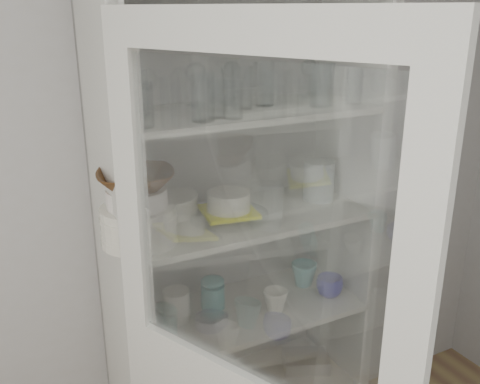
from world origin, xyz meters
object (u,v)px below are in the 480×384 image
cream_bowl (137,197)px  white_ramekin (229,201)px  grey_bowl_stack (319,180)px  glass_platter (229,215)px  plate_stack_back (167,204)px  white_canister (177,305)px  goblet_3 (309,76)px  yellow_trivet (229,211)px  tin_box (306,361)px  goblet_1 (196,82)px  pantry_cabinet (233,283)px  terracotta_bowl (136,180)px  goblet_0 (133,85)px  mug_teal (304,274)px  mug_white (276,301)px  teal_jar (213,294)px  mug_blue (330,286)px  goblet_2 (232,81)px  measuring_cups (210,321)px  plate_stack_front (139,224)px

cream_bowl → white_ramekin: 0.38m
grey_bowl_stack → glass_platter: bearing=-178.9°
plate_stack_back → grey_bowl_stack: bearing=-13.7°
white_ramekin → white_canister: (-0.20, 0.05, -0.40)m
goblet_3 → white_canister: (-0.61, -0.06, -0.82)m
yellow_trivet → tin_box: yellow_trivet is taller
goblet_1 → grey_bowl_stack: size_ratio=1.05×
pantry_cabinet → terracotta_bowl: (-0.41, -0.13, 0.54)m
goblet_0 → mug_teal: (0.68, -0.07, -0.84)m
plate_stack_back → goblet_3: bearing=-4.1°
mug_teal → mug_white: 0.25m
goblet_1 → mug_teal: (0.45, -0.07, -0.83)m
glass_platter → mug_white: bearing=-25.3°
teal_jar → tin_box: teal_jar is taller
tin_box → white_ramekin: bearing=-178.6°
goblet_1 → mug_blue: (0.49, -0.19, -0.84)m
goblet_2 → white_ramekin: (-0.06, -0.08, -0.42)m
goblet_2 → white_ramekin: bearing=-123.9°
glass_platter → grey_bowl_stack: size_ratio=1.84×
mug_teal → goblet_3: bearing=63.9°
teal_jar → mug_white: bearing=-34.6°
mug_blue → measuring_cups: size_ratio=0.99×
plate_stack_front → cream_bowl: cream_bowl is taller
goblet_0 → white_canister: (0.09, -0.06, -0.83)m
goblet_3 → tin_box: (-0.02, -0.10, -1.25)m
goblet_0 → mug_blue: (0.72, -0.19, -0.84)m
white_ramekin → measuring_cups: (-0.11, -0.05, -0.44)m
plate_stack_back → glass_platter: bearing=-39.6°
goblet_1 → terracotta_bowl: (-0.29, -0.17, -0.27)m
glass_platter → yellow_trivet: size_ratio=1.55×
plate_stack_back → mug_teal: size_ratio=2.07×
yellow_trivet → mug_white: yellow_trivet is taller
pantry_cabinet → goblet_3: 0.88m
cream_bowl → pantry_cabinet: bearing=17.9°
goblet_3 → grey_bowl_stack: bearing=-91.5°
pantry_cabinet → teal_jar: bearing=-174.9°
mug_teal → white_canister: bearing=177.2°
goblet_3 → terracotta_bowl: bearing=-167.6°
goblet_0 → grey_bowl_stack: size_ratio=1.09×
mug_blue → cream_bowl: bearing=170.9°
goblet_1 → goblet_0: bearing=179.4°
terracotta_bowl → teal_jar: terracotta_bowl is taller
white_canister → teal_jar: bearing=5.0°
white_ramekin → grey_bowl_stack: grey_bowl_stack is taller
goblet_3 → yellow_trivet: 0.62m
teal_jar → white_canister: white_canister is taller
goblet_1 → goblet_3: 0.48m
measuring_cups → white_canister: size_ratio=0.91×
plate_stack_front → teal_jar: bearing=21.3°
goblet_2 → plate_stack_front: 0.61m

